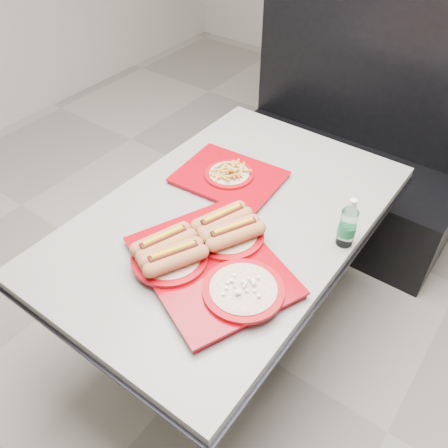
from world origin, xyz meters
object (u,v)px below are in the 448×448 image
Objects in this scene: diner_table at (228,246)px; water_bottle at (348,225)px; tray_far at (229,175)px; booth_bench at (343,158)px; tray_near at (209,256)px.

water_bottle reaches higher than diner_table.
booth_bench is at bearing 82.27° from tray_far.
booth_bench reaches higher than tray_near.
booth_bench is 2.12× the size of tray_near.
tray_far is (-0.12, 0.17, 0.19)m from diner_table.
tray_far is 2.21× the size of water_bottle.
diner_table is 2.23× the size of tray_near.
tray_near is 3.31× the size of water_bottle.
water_bottle reaches higher than tray_near.
water_bottle reaches higher than tray_far.
booth_bench is 7.03× the size of water_bottle.
diner_table is 7.40× the size of water_bottle.
diner_table is 1.11m from booth_bench.
booth_bench is at bearing 90.00° from diner_table.
tray_far is at bearing 173.86° from water_bottle.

